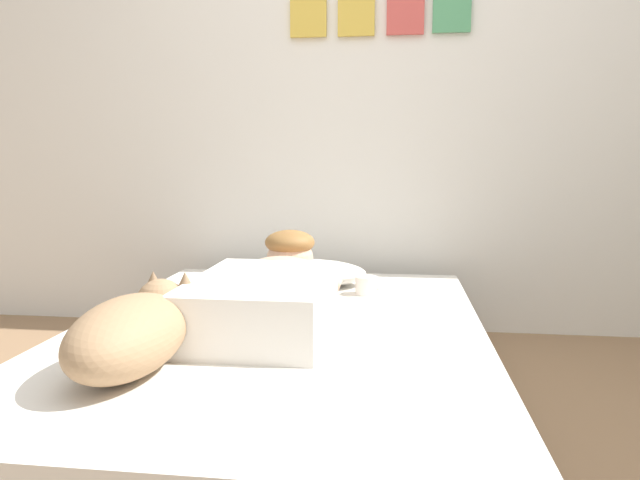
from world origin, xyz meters
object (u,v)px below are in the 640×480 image
Objects in this scene: cell_phone at (222,319)px; dog at (134,331)px; person_lying at (271,290)px; coffee_cup at (367,285)px; bed at (280,371)px; pillow at (307,273)px.

dog is at bearing -100.52° from cell_phone.
person_lying is 7.36× the size of coffee_cup.
bed is 3.76× the size of pillow.
person_lying reaches higher than bed.
dog is at bearing -105.08° from pillow.
bed is 0.28m from person_lying.
pillow is 1.14m from dog.
coffee_cup is (0.27, -0.15, -0.02)m from pillow.
pillow is at bearing 90.17° from bed.
dog is 4.11× the size of cell_phone.
cell_phone is (-0.21, -0.61, -0.05)m from pillow.
person_lying reaches higher than dog.
person_lying is 0.53m from coffee_cup.
bed is 0.68m from pillow.
bed is 15.63× the size of coffee_cup.
person_lying is 1.60× the size of dog.
dog is at bearing -120.85° from coffee_cup.
dog is (-0.26, -0.52, -0.00)m from person_lying.
person_lying is at bearing 63.43° from dog.
bed is at bearing -10.05° from cell_phone.
cell_phone reaches higher than bed.
cell_phone is at bearing 79.48° from dog.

